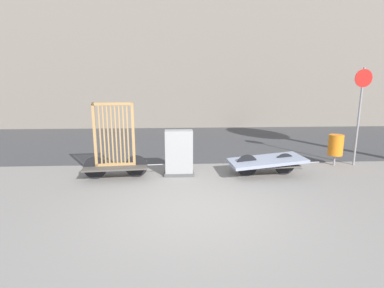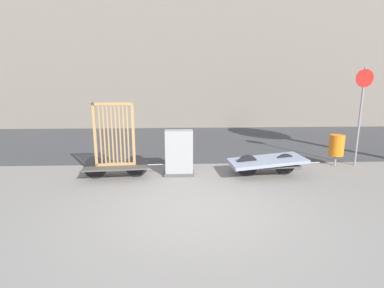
# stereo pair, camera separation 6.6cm
# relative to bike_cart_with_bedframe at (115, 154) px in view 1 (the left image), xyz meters

# --- Properties ---
(ground_plane) EXTENTS (60.00, 60.00, 0.00)m
(ground_plane) POSITION_rel_bike_cart_with_bedframe_xyz_m (1.96, -2.09, -0.63)
(ground_plane) COLOR gray
(road_strip) EXTENTS (56.00, 7.17, 0.01)m
(road_strip) POSITION_rel_bike_cart_with_bedframe_xyz_m (1.96, 4.80, -0.63)
(road_strip) COLOR #424244
(road_strip) RESTS_ON ground_plane
(building_facade) EXTENTS (48.00, 4.00, 9.36)m
(building_facade) POSITION_rel_bike_cart_with_bedframe_xyz_m (1.96, 10.39, 4.05)
(building_facade) COLOR slate
(building_facade) RESTS_ON ground_plane
(bike_cart_with_bedframe) EXTENTS (2.33, 0.91, 1.95)m
(bike_cart_with_bedframe) POSITION_rel_bike_cart_with_bedframe_xyz_m (0.00, 0.00, 0.00)
(bike_cart_with_bedframe) COLOR #4C4742
(bike_cart_with_bedframe) RESTS_ON ground_plane
(bike_cart_with_mattress) EXTENTS (2.50, 1.12, 0.58)m
(bike_cart_with_mattress) POSITION_rel_bike_cart_with_bedframe_xyz_m (3.94, -0.00, -0.26)
(bike_cart_with_mattress) COLOR #4C4742
(bike_cart_with_mattress) RESTS_ON ground_plane
(utility_cabinet) EXTENTS (0.78, 0.41, 1.21)m
(utility_cabinet) POSITION_rel_bike_cart_with_bedframe_xyz_m (1.63, 0.15, -0.07)
(utility_cabinet) COLOR #4C4C4C
(utility_cabinet) RESTS_ON ground_plane
(trash_bin) EXTENTS (0.42, 0.42, 0.92)m
(trash_bin) POSITION_rel_bike_cart_with_bedframe_xyz_m (6.27, 0.87, -0.02)
(trash_bin) COLOR gray
(trash_bin) RESTS_ON ground_plane
(sign_post) EXTENTS (0.51, 0.06, 2.85)m
(sign_post) POSITION_rel_bike_cart_with_bedframe_xyz_m (6.87, 0.86, 1.17)
(sign_post) COLOR gray
(sign_post) RESTS_ON ground_plane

